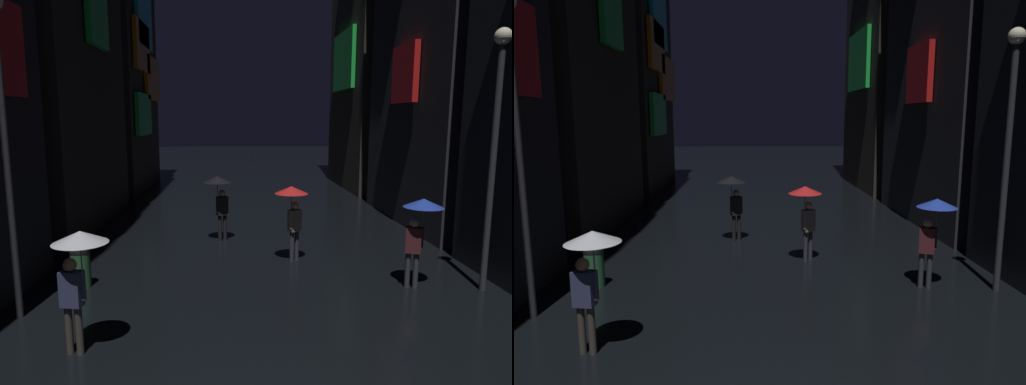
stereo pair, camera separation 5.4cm
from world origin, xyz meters
The scene contains 9 objects.
building_left_far centered at (-7.46, 21.98, 6.07)m, with size 4.25×7.98×12.10m.
building_right_far centered at (7.48, 21.69, 9.82)m, with size 4.25×7.38×19.64m.
pedestrian_midstreet_centre_red centered at (0.87, 8.04, 1.67)m, with size 0.90×0.90×2.12m.
pedestrian_foreground_right_black centered at (-1.18, 10.28, 1.67)m, with size 0.90×0.90×2.12m.
pedestrian_near_crossing_clear centered at (-3.28, 3.29, 1.67)m, with size 0.90×0.90×2.12m.
pedestrian_foreground_left_blue centered at (3.53, 5.95, 1.67)m, with size 0.90×0.90×2.12m.
streetlamp_left_near centered at (-5.00, 4.81, 3.81)m, with size 0.36×0.36×6.18m.
streetlamp_right_near centered at (5.00, 5.74, 3.61)m, with size 0.36×0.36×5.81m.
trash_bin centered at (-4.30, 6.41, 0.47)m, with size 0.46×0.46×0.93m.
Camera 1 is at (-0.73, -4.00, 3.93)m, focal length 32.00 mm.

